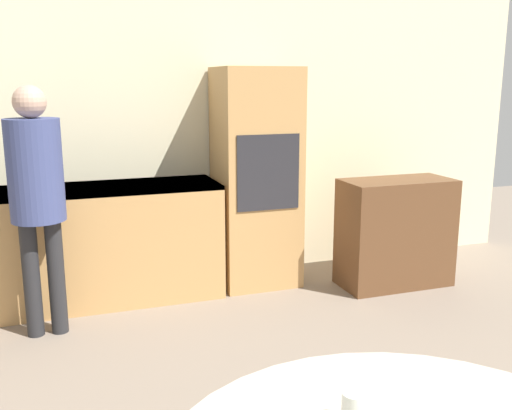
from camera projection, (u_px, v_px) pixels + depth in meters
wall_back at (172, 130)px, 4.79m from camera, size 6.77×0.05×2.60m
kitchen_counter at (35, 248)px, 4.28m from camera, size 2.80×0.60×0.91m
oven_unit at (256, 178)px, 4.77m from camera, size 0.65×0.59×1.81m
sideboard at (395, 233)px, 4.79m from camera, size 0.93×0.45×0.91m
person_standing at (36, 185)px, 3.71m from camera, size 0.35×0.35×1.68m
cup at (355, 409)px, 1.56m from camera, size 0.08×0.08×0.10m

